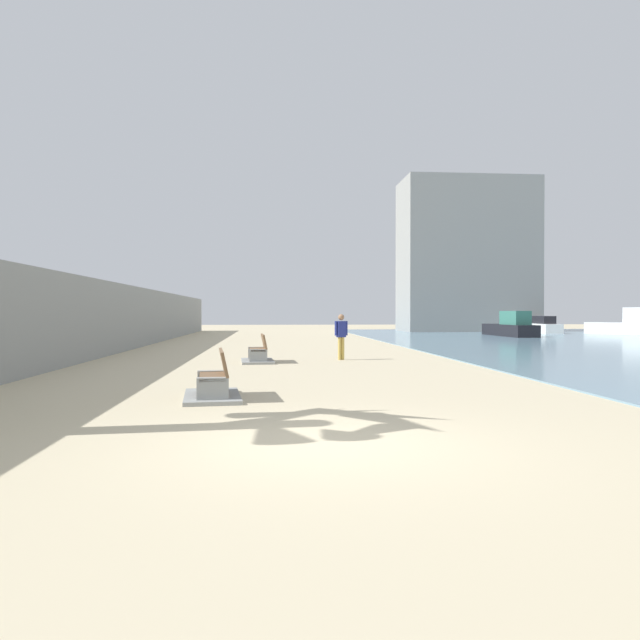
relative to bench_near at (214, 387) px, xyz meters
name	(u,v)px	position (x,y,z in m)	size (l,w,h in m)	color
ground_plane	(286,353)	(1.84, 13.67, -0.23)	(120.00, 120.00, 0.00)	#C6B793
seawall	(107,318)	(-5.66, 13.67, 1.27)	(0.80, 64.00, 3.00)	gray
bench_near	(214,387)	(0.00, 0.00, 0.00)	(1.31, 2.20, 0.98)	gray
bench_far	(258,356)	(0.75, 8.78, 0.00)	(1.22, 2.16, 0.98)	gray
person_walking	(341,333)	(3.76, 9.58, 0.74)	(0.50, 0.29, 1.68)	gold
boat_outer	(511,327)	(18.54, 29.64, 0.46)	(1.69, 6.62, 1.81)	black
boat_mid_bay	(636,325)	(29.59, 31.98, 0.56)	(4.80, 7.05, 2.09)	white
boat_nearest	(539,326)	(24.05, 36.92, 0.34)	(2.22, 7.81, 1.41)	white
harbor_building	(467,256)	(19.32, 41.67, 6.71)	(12.00, 6.00, 13.89)	gray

